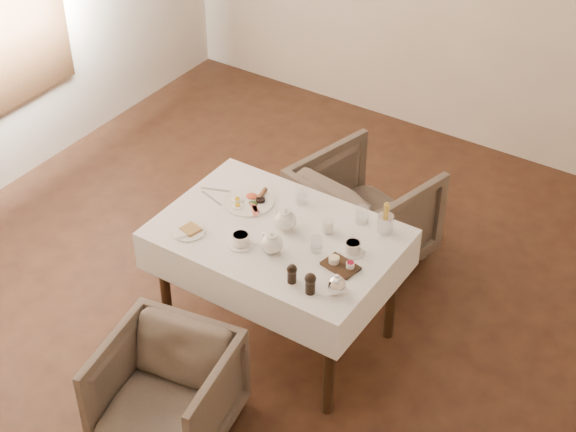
# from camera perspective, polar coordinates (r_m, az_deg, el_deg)

# --- Properties ---
(table) EXTENTS (1.28, 0.88, 0.75)m
(table) POSITION_cam_1_polar(r_m,az_deg,el_deg) (4.78, -0.66, -2.13)
(table) COLOR black
(table) RESTS_ON ground
(armchair_near) EXTENTS (0.73, 0.74, 0.58)m
(armchair_near) POSITION_cam_1_polar(r_m,az_deg,el_deg) (4.55, -7.86, -11.22)
(armchair_near) COLOR #4F453A
(armchair_near) RESTS_ON ground
(armchair_far) EXTENTS (0.89, 0.91, 0.68)m
(armchair_far) POSITION_cam_1_polar(r_m,az_deg,el_deg) (5.55, 4.90, 0.19)
(armchair_far) COLOR #4F453A
(armchair_far) RESTS_ON ground
(breakfast_plate) EXTENTS (0.28, 0.28, 0.04)m
(breakfast_plate) POSITION_cam_1_polar(r_m,az_deg,el_deg) (4.92, -2.51, 0.97)
(breakfast_plate) COLOR white
(breakfast_plate) RESTS_ON table
(side_plate) EXTENTS (0.20, 0.19, 0.02)m
(side_plate) POSITION_cam_1_polar(r_m,az_deg,el_deg) (4.74, -6.58, -0.95)
(side_plate) COLOR white
(side_plate) RESTS_ON table
(teapot_centre) EXTENTS (0.20, 0.18, 0.13)m
(teapot_centre) POSITION_cam_1_polar(r_m,az_deg,el_deg) (4.69, -0.19, -0.20)
(teapot_centre) COLOR white
(teapot_centre) RESTS_ON table
(teapot_front) EXTENTS (0.20, 0.18, 0.13)m
(teapot_front) POSITION_cam_1_polar(r_m,az_deg,el_deg) (4.54, -1.05, -1.70)
(teapot_front) COLOR white
(teapot_front) RESTS_ON table
(creamer) EXTENTS (0.07, 0.07, 0.07)m
(creamer) POSITION_cam_1_polar(r_m,az_deg,el_deg) (4.69, 2.61, -0.66)
(creamer) COLOR white
(creamer) RESTS_ON table
(teacup_near) EXTENTS (0.14, 0.14, 0.07)m
(teacup_near) POSITION_cam_1_polar(r_m,az_deg,el_deg) (4.61, -3.07, -1.57)
(teacup_near) COLOR white
(teacup_near) RESTS_ON table
(teacup_far) EXTENTS (0.13, 0.13, 0.06)m
(teacup_far) POSITION_cam_1_polar(r_m,az_deg,el_deg) (4.57, 4.21, -2.06)
(teacup_far) COLOR white
(teacup_far) RESTS_ON table
(glass_left) EXTENTS (0.07, 0.07, 0.09)m
(glass_left) POSITION_cam_1_polar(r_m,az_deg,el_deg) (4.89, 0.95, 1.29)
(glass_left) COLOR silver
(glass_left) RESTS_ON table
(glass_mid) EXTENTS (0.08, 0.08, 0.09)m
(glass_mid) POSITION_cam_1_polar(r_m,az_deg,el_deg) (4.56, 1.86, -1.85)
(glass_mid) COLOR silver
(glass_mid) RESTS_ON table
(glass_right) EXTENTS (0.07, 0.07, 0.10)m
(glass_right) POSITION_cam_1_polar(r_m,az_deg,el_deg) (4.77, 4.82, 0.05)
(glass_right) COLOR silver
(glass_right) RESTS_ON table
(condiment_board) EXTENTS (0.20, 0.15, 0.05)m
(condiment_board) POSITION_cam_1_polar(r_m,az_deg,el_deg) (4.49, 3.41, -3.15)
(condiment_board) COLOR black
(condiment_board) RESTS_ON table
(pepper_mill_left) EXTENTS (0.06, 0.06, 0.11)m
(pepper_mill_left) POSITION_cam_1_polar(r_m,az_deg,el_deg) (4.37, 0.25, -3.74)
(pepper_mill_left) COLOR black
(pepper_mill_left) RESTS_ON table
(pepper_mill_right) EXTENTS (0.08, 0.08, 0.12)m
(pepper_mill_right) POSITION_cam_1_polar(r_m,az_deg,el_deg) (4.30, 1.45, -4.37)
(pepper_mill_right) COLOR black
(pepper_mill_right) RESTS_ON table
(silver_pot) EXTENTS (0.13, 0.12, 0.12)m
(silver_pot) POSITION_cam_1_polar(r_m,az_deg,el_deg) (4.30, 3.18, -4.41)
(silver_pot) COLOR white
(silver_pot) RESTS_ON table
(fries_cup) EXTENTS (0.09, 0.09, 0.18)m
(fries_cup) POSITION_cam_1_polar(r_m,az_deg,el_deg) (4.70, 6.33, -0.20)
(fries_cup) COLOR silver
(fries_cup) RESTS_ON table
(cutlery_fork) EXTENTS (0.19, 0.08, 0.00)m
(cutlery_fork) POSITION_cam_1_polar(r_m,az_deg,el_deg) (5.03, -4.59, 1.69)
(cutlery_fork) COLOR silver
(cutlery_fork) RESTS_ON table
(cutlery_knife) EXTENTS (0.18, 0.06, 0.00)m
(cutlery_knife) POSITION_cam_1_polar(r_m,az_deg,el_deg) (4.97, -4.96, 1.14)
(cutlery_knife) COLOR silver
(cutlery_knife) RESTS_ON table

